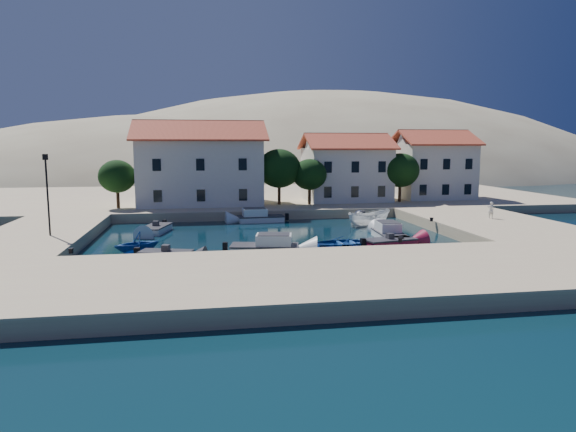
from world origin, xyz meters
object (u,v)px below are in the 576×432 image
object	(u,v)px
cabin_cruiser_east	(390,234)
building_left	(200,162)
lamppost	(47,187)
pedestrian	(491,210)
boat_east	(369,226)
cabin_cruiser_south	(265,247)
building_mid	(346,166)
building_right	(432,164)
rowboat_south	(345,248)

from	to	relation	value
cabin_cruiser_east	building_left	bearing A→B (deg)	41.27
building_left	lamppost	size ratio (longest dim) A/B	2.36
pedestrian	boat_east	bearing A→B (deg)	-15.05
lamppost	cabin_cruiser_south	distance (m)	17.23
building_left	pedestrian	distance (m)	32.30
building_left	lamppost	xyz separation A→B (m)	(-11.50, -20.00, -1.18)
building_mid	boat_east	bearing A→B (deg)	-97.00
cabin_cruiser_east	pedestrian	distance (m)	12.07
building_right	cabin_cruiser_east	xyz separation A→B (m)	(-14.38, -22.94, -5.00)
cabin_cruiser_east	boat_east	bearing A→B (deg)	0.04
boat_east	pedestrian	xyz separation A→B (m)	(10.83, -3.42, 1.80)
building_right	cabin_cruiser_east	bearing A→B (deg)	-122.08
cabin_cruiser_south	building_mid	bearing A→B (deg)	73.43
cabin_cruiser_south	boat_east	distance (m)	15.86
cabin_cruiser_south	boat_east	world-z (taller)	cabin_cruiser_south
lamppost	cabin_cruiser_south	world-z (taller)	lamppost
lamppost	pedestrian	distance (m)	38.73
rowboat_south	boat_east	size ratio (longest dim) A/B	1.01
pedestrian	building_mid	bearing A→B (deg)	-61.17
boat_east	building_mid	bearing A→B (deg)	-19.86
cabin_cruiser_south	cabin_cruiser_east	size ratio (longest dim) A/B	1.03
lamppost	rowboat_south	size ratio (longest dim) A/B	1.33
building_right	building_left	bearing A→B (deg)	-176.19
lamppost	cabin_cruiser_south	xyz separation A→B (m)	(16.05, -4.55, -4.28)
cabin_cruiser_south	pedestrian	xyz separation A→B (m)	(22.47, 7.35, 1.32)
building_mid	lamppost	size ratio (longest dim) A/B	1.69
boat_east	pedestrian	size ratio (longest dim) A/B	2.90
lamppost	boat_east	size ratio (longest dim) A/B	1.35
building_right	cabin_cruiser_south	xyz separation A→B (m)	(-25.45, -26.55, -5.00)
cabin_cruiser_east	boat_east	distance (m)	7.20
rowboat_south	building_mid	bearing A→B (deg)	-21.57
building_mid	cabin_cruiser_south	distance (m)	29.26
building_left	rowboat_south	bearing A→B (deg)	-65.07
building_mid	boat_east	xyz separation A→B (m)	(-1.81, -14.78, -5.22)
building_left	lamppost	world-z (taller)	building_left
lamppost	cabin_cruiser_east	bearing A→B (deg)	-1.99
cabin_cruiser_south	pedestrian	world-z (taller)	pedestrian
building_right	cabin_cruiser_east	world-z (taller)	building_right
building_left	boat_east	bearing A→B (deg)	-40.41
lamppost	pedestrian	bearing A→B (deg)	4.16
boat_east	pedestrian	bearing A→B (deg)	-120.39
rowboat_south	lamppost	bearing A→B (deg)	75.27
rowboat_south	boat_east	distance (m)	11.12
cabin_cruiser_east	pedestrian	xyz separation A→B (m)	(11.40, 3.74, 1.32)
cabin_cruiser_east	cabin_cruiser_south	bearing A→B (deg)	112.63
building_mid	pedestrian	xyz separation A→B (m)	(9.02, -18.20, -3.42)
lamppost	cabin_cruiser_east	world-z (taller)	lamppost
building_mid	cabin_cruiser_south	xyz separation A→B (m)	(-13.45, -25.55, -4.75)
building_left	cabin_cruiser_east	xyz separation A→B (m)	(15.62, -20.94, -5.46)
building_right	boat_east	bearing A→B (deg)	-131.20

